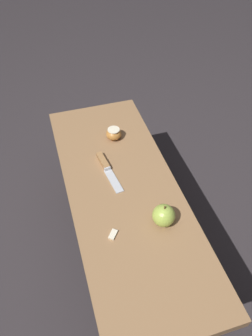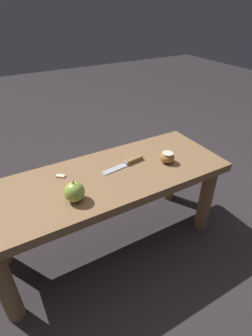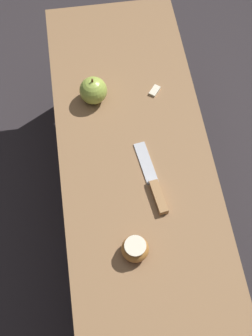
{
  "view_description": "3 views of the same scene",
  "coord_description": "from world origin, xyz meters",
  "px_view_note": "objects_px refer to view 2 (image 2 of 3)",
  "views": [
    {
      "loc": [
        0.77,
        -0.22,
        1.41
      ],
      "look_at": [
        -0.08,
        0.03,
        0.47
      ],
      "focal_mm": 35.0,
      "sensor_mm": 36.0,
      "label": 1
    },
    {
      "loc": [
        0.4,
        0.88,
        1.11
      ],
      "look_at": [
        -0.08,
        0.03,
        0.47
      ],
      "focal_mm": 28.0,
      "sensor_mm": 36.0,
      "label": 2
    },
    {
      "loc": [
        -0.66,
        0.12,
        1.57
      ],
      "look_at": [
        -0.08,
        0.03,
        0.47
      ],
      "focal_mm": 50.0,
      "sensor_mm": 36.0,
      "label": 3
    }
  ],
  "objects_px": {
    "apple_whole": "(74,192)",
    "apple_cut": "(167,157)",
    "wooden_bench": "(107,190)",
    "knife": "(129,162)"
  },
  "relations": [
    {
      "from": "knife",
      "to": "apple_whole",
      "type": "xyz_separation_m",
      "value": [
        0.32,
        0.13,
        0.03
      ]
    },
    {
      "from": "wooden_bench",
      "to": "apple_whole",
      "type": "relative_size",
      "value": 12.44
    },
    {
      "from": "wooden_bench",
      "to": "knife",
      "type": "height_order",
      "value": "knife"
    },
    {
      "from": "apple_cut",
      "to": "knife",
      "type": "bearing_deg",
      "value": -25.54
    },
    {
      "from": "apple_whole",
      "to": "apple_cut",
      "type": "xyz_separation_m",
      "value": [
        -0.48,
        -0.05,
        -0.01
      ]
    },
    {
      "from": "knife",
      "to": "apple_cut",
      "type": "distance_m",
      "value": 0.19
    },
    {
      "from": "wooden_bench",
      "to": "apple_whole",
      "type": "xyz_separation_m",
      "value": [
        0.18,
        0.09,
        0.12
      ]
    },
    {
      "from": "wooden_bench",
      "to": "apple_cut",
      "type": "height_order",
      "value": "apple_cut"
    },
    {
      "from": "wooden_bench",
      "to": "apple_cut",
      "type": "bearing_deg",
      "value": 171.83
    },
    {
      "from": "apple_whole",
      "to": "wooden_bench",
      "type": "bearing_deg",
      "value": -152.91
    }
  ]
}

